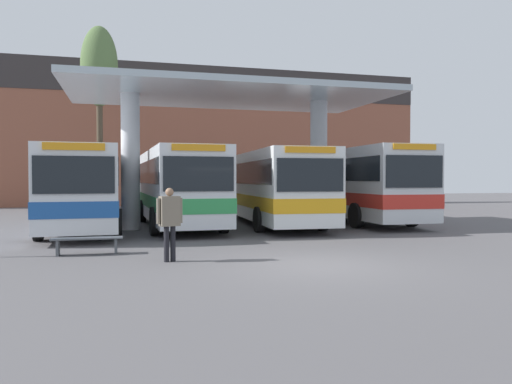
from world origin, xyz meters
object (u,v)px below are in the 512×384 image
at_px(transit_bus_center_bay, 178,185).
at_px(waiting_bench_near_pillar, 87,242).
at_px(transit_bus_left_bay, 83,186).
at_px(transit_bus_far_right_bay, 347,182).
at_px(poplar_tree_behind_left, 99,70).
at_px(transit_bus_right_bay, 268,185).
at_px(pedestrian_waiting, 170,217).

relative_size(transit_bus_center_bay, waiting_bench_near_pillar, 5.54).
distance_m(transit_bus_left_bay, transit_bus_far_right_bay, 12.36).
bearing_deg(waiting_bench_near_pillar, poplar_tree_behind_left, 91.09).
bearing_deg(transit_bus_center_bay, transit_bus_right_bay, -173.62).
distance_m(transit_bus_left_bay, transit_bus_center_bay, 3.83).
height_order(transit_bus_center_bay, transit_bus_right_bay, transit_bus_center_bay).
relative_size(transit_bus_left_bay, pedestrian_waiting, 5.63).
bearing_deg(transit_bus_left_bay, transit_bus_right_bay, -172.61).
xyz_separation_m(transit_bus_left_bay, poplar_tree_behind_left, (0.28, 8.91, 6.46)).
distance_m(transit_bus_left_bay, waiting_bench_near_pillar, 6.85).
relative_size(transit_bus_center_bay, transit_bus_far_right_bay, 0.84).
bearing_deg(transit_bus_center_bay, waiting_bench_near_pillar, 64.51).
xyz_separation_m(transit_bus_right_bay, poplar_tree_behind_left, (-7.73, 7.68, 6.45)).
bearing_deg(waiting_bench_near_pillar, pedestrian_waiting, -40.32).
xyz_separation_m(transit_bus_center_bay, transit_bus_far_right_bay, (8.45, 1.15, 0.09)).
relative_size(transit_bus_right_bay, poplar_tree_behind_left, 1.14).
bearing_deg(transit_bus_left_bay, poplar_tree_behind_left, -93.12).
relative_size(transit_bus_center_bay, pedestrian_waiting, 5.66).
height_order(transit_bus_center_bay, pedestrian_waiting, transit_bus_center_bay).
distance_m(waiting_bench_near_pillar, pedestrian_waiting, 2.79).
bearing_deg(transit_bus_right_bay, pedestrian_waiting, 63.45).
xyz_separation_m(transit_bus_right_bay, pedestrian_waiting, (-5.39, -9.65, -0.66)).
relative_size(transit_bus_left_bay, transit_bus_far_right_bay, 0.83).
xyz_separation_m(transit_bus_left_bay, waiting_bench_near_pillar, (0.57, -6.68, -1.42)).
relative_size(waiting_bench_near_pillar, pedestrian_waiting, 1.02).
bearing_deg(waiting_bench_near_pillar, transit_bus_right_bay, 46.79).
bearing_deg(transit_bus_right_bay, transit_bus_center_bay, 10.79).
relative_size(transit_bus_far_right_bay, poplar_tree_behind_left, 1.15).
xyz_separation_m(transit_bus_left_bay, transit_bus_right_bay, (8.00, 1.23, 0.01)).
height_order(transit_bus_center_bay, waiting_bench_near_pillar, transit_bus_center_bay).
height_order(transit_bus_far_right_bay, pedestrian_waiting, transit_bus_far_right_bay).
bearing_deg(transit_bus_left_bay, transit_bus_center_bay, -171.98).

